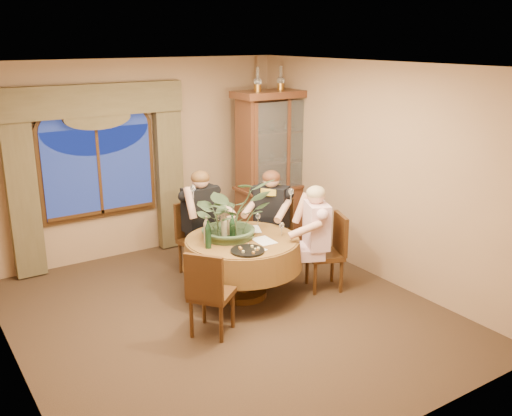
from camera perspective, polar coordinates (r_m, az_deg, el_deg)
floor at (r=6.72m, az=-2.91°, el=-10.57°), size 5.00×5.00×0.00m
wall_back at (r=8.40m, az=-11.74°, el=4.88°), size 4.50×0.00×4.50m
wall_right at (r=7.54m, az=11.87°, el=3.53°), size 0.00×5.00×5.00m
ceiling at (r=5.97m, az=-3.31°, el=14.03°), size 5.00×5.00×0.00m
window at (r=8.16m, az=-15.43°, el=3.56°), size 1.62×0.10×1.32m
arched_transom at (r=8.02m, az=-15.86°, el=8.98°), size 1.60×0.06×0.44m
drapery_left at (r=7.90m, az=-22.34°, el=1.56°), size 0.38×0.14×2.32m
drapery_right at (r=8.50m, az=-8.66°, el=3.66°), size 0.38×0.14×2.32m
swag_valance at (r=7.93m, az=-15.80°, el=10.35°), size 2.45×0.16×0.42m
dining_table at (r=7.01m, az=-1.37°, el=-5.94°), size 1.72×1.72×0.75m
china_cabinet at (r=8.72m, az=2.39°, el=4.07°), size 1.44×0.57×2.33m
oil_lamp_left at (r=8.30m, az=0.16°, el=12.75°), size 0.11×0.11×0.34m
oil_lamp_center at (r=8.53m, az=2.50°, el=12.85°), size 0.11×0.11×0.34m
oil_lamp_right at (r=8.77m, az=4.71°, el=12.92°), size 0.11×0.11×0.34m
chair_right at (r=7.22m, az=6.87°, el=-4.46°), size 0.54×0.54×0.96m
chair_back_right at (r=7.79m, az=1.75°, el=-2.74°), size 0.58×0.58×0.96m
chair_back at (r=7.66m, az=-5.88°, el=-3.17°), size 0.48×0.48×0.96m
chair_front_left at (r=6.15m, az=-4.44°, el=-8.34°), size 0.59×0.59×0.96m
person_pink at (r=7.08m, az=6.03°, el=-3.11°), size 0.61×0.63×1.37m
person_back at (r=7.59m, az=-5.55°, el=-1.47°), size 0.55×0.52×1.43m
person_scarf at (r=7.72m, az=1.56°, el=-1.22°), size 0.66×0.67×1.39m
stoneware_vase at (r=6.88m, az=-2.52°, el=-1.91°), size 0.14×0.14×0.26m
centerpiece_plant at (r=6.77m, az=-2.60°, el=2.16°), size 0.98×1.09×0.85m
olive_bowl at (r=6.85m, az=-0.81°, el=-2.94°), size 0.15×0.15×0.05m
cheese_platter at (r=6.46m, az=-0.85°, el=-4.30°), size 0.39×0.39×0.02m
wine_bottle_0 at (r=6.70m, az=-4.97°, el=-2.16°), size 0.07×0.07×0.33m
wine_bottle_1 at (r=6.54m, az=-4.82°, el=-2.65°), size 0.07×0.07×0.33m
wine_bottle_2 at (r=6.72m, az=-2.38°, el=-2.06°), size 0.07×0.07×0.33m
wine_bottle_3 at (r=6.76m, az=-3.21°, el=-1.97°), size 0.07×0.07×0.33m
tasting_paper_0 at (r=6.79m, az=0.81°, el=-3.29°), size 0.22×0.31×0.00m
tasting_paper_1 at (r=7.18m, az=-0.43°, el=-2.14°), size 0.32×0.36×0.00m
tasting_paper_2 at (r=6.53m, az=-0.41°, el=-4.13°), size 0.29×0.35×0.00m
wine_glass_person_pink at (r=6.93m, az=2.59°, el=-2.12°), size 0.07×0.07×0.18m
wine_glass_person_back at (r=7.22m, az=-3.75°, el=-1.35°), size 0.07×0.07×0.18m
wine_glass_person_scarf at (r=7.27m, az=0.20°, el=-1.19°), size 0.07×0.07×0.18m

